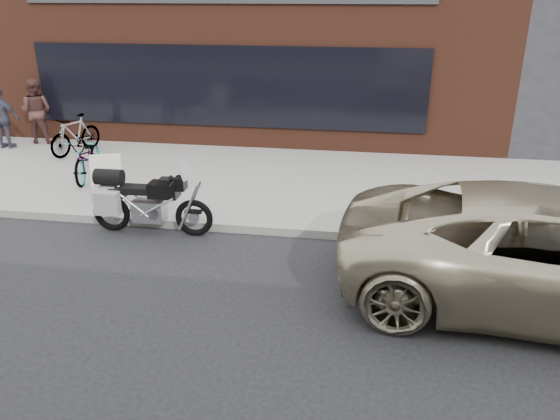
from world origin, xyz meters
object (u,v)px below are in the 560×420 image
object	(u,v)px
sandwich_sign	(107,178)
cafe_patron_right	(2,118)
motorcycle	(143,201)
bicycle_front	(88,158)
bicycle_rear	(75,135)
cafe_patron_left	(37,111)
minivan	(558,254)

from	to	relation	value
sandwich_sign	cafe_patron_right	size ratio (longest dim) A/B	0.59
motorcycle	sandwich_sign	size ratio (longest dim) A/B	2.33
bicycle_front	bicycle_rear	xyz separation A→B (m)	(-1.22, 1.74, 0.02)
bicycle_rear	cafe_patron_right	xyz separation A→B (m)	(-2.05, 0.19, 0.30)
bicycle_front	bicycle_rear	distance (m)	2.13
motorcycle	cafe_patron_left	bearing A→B (deg)	134.58
bicycle_rear	cafe_patron_right	distance (m)	2.08
bicycle_front	cafe_patron_right	bearing A→B (deg)	137.30
motorcycle	cafe_patron_right	distance (m)	6.86
minivan	sandwich_sign	bearing A→B (deg)	77.72
motorcycle	sandwich_sign	world-z (taller)	motorcycle
minivan	cafe_patron_right	xyz separation A→B (m)	(-11.70, 5.57, 0.15)
bicycle_front	sandwich_sign	xyz separation A→B (m)	(1.03, -1.21, 0.01)
bicycle_front	cafe_patron_right	distance (m)	3.81
bicycle_front	bicycle_rear	world-z (taller)	bicycle_rear
minivan	bicycle_front	xyz separation A→B (m)	(-8.43, 3.64, -0.18)
motorcycle	bicycle_rear	distance (m)	5.23
motorcycle	cafe_patron_left	distance (m)	6.88
minivan	cafe_patron_left	distance (m)	12.77
sandwich_sign	bicycle_front	bearing A→B (deg)	111.67
motorcycle	bicycle_rear	xyz separation A→B (m)	(-3.39, 3.98, 0.04)
motorcycle	bicycle_front	distance (m)	3.12
bicycle_front	cafe_patron_left	bearing A→B (deg)	124.34
minivan	cafe_patron_left	xyz separation A→B (m)	(-11.15, 6.23, 0.21)
sandwich_sign	cafe_patron_right	distance (m)	5.34
minivan	bicycle_rear	distance (m)	11.05
bicycle_rear	cafe_patron_left	world-z (taller)	cafe_patron_left
minivan	sandwich_sign	world-z (taller)	minivan
sandwich_sign	bicycle_rear	bearing A→B (deg)	108.57
bicycle_front	cafe_patron_left	xyz separation A→B (m)	(-2.72, 2.59, 0.39)
motorcycle	bicycle_front	size ratio (longest dim) A/B	1.25
minivan	cafe_patron_left	world-z (taller)	cafe_patron_left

